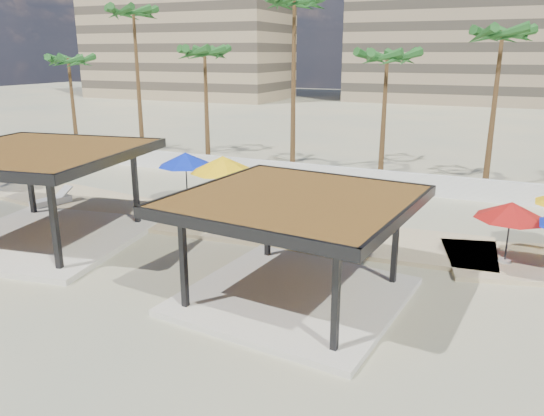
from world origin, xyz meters
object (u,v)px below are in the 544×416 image
(umbrella_c, at_px, (511,211))
(lounger_b, at_px, (298,236))
(pavilion_central, at_px, (295,238))
(lounger_a, at_px, (52,201))
(pavilion_west, at_px, (39,187))

(umbrella_c, height_order, lounger_b, umbrella_c)
(pavilion_central, relative_size, lounger_b, 3.38)
(lounger_b, bearing_deg, lounger_a, 81.53)
(pavilion_west, relative_size, lounger_a, 3.98)
(pavilion_central, bearing_deg, lounger_a, 168.98)
(pavilion_central, height_order, pavilion_west, pavilion_west)
(pavilion_central, height_order, lounger_a, pavilion_central)
(pavilion_west, bearing_deg, umbrella_c, 6.75)
(pavilion_west, bearing_deg, lounger_b, 13.04)
(pavilion_west, distance_m, lounger_b, 10.77)
(umbrella_c, height_order, lounger_a, umbrella_c)
(pavilion_west, height_order, umbrella_c, pavilion_west)
(pavilion_central, xyz_separation_m, umbrella_c, (6.12, 5.61, 0.10))
(lounger_b, bearing_deg, pavilion_west, 102.87)
(pavilion_central, height_order, umbrella_c, pavilion_central)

